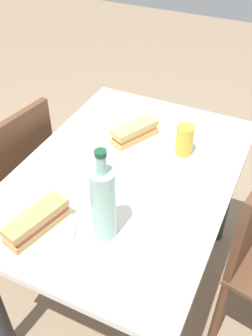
{
  "coord_description": "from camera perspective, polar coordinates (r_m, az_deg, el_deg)",
  "views": [
    {
      "loc": [
        -0.98,
        -0.47,
        1.67
      ],
      "look_at": [
        0.0,
        0.0,
        0.75
      ],
      "focal_mm": 40.85,
      "sensor_mm": 36.0,
      "label": 1
    }
  ],
  "objects": [
    {
      "name": "ground_plane",
      "position": [
        1.99,
        0.0,
        -16.82
      ],
      "size": [
        8.0,
        8.0,
        0.0
      ],
      "primitive_type": "plane",
      "color": "#8C755B"
    },
    {
      "name": "dining_table",
      "position": [
        1.52,
        0.0,
        -4.03
      ],
      "size": [
        1.1,
        0.78,
        0.73
      ],
      "color": "silver",
      "rests_on": "ground"
    },
    {
      "name": "chair_far",
      "position": [
        1.86,
        -16.75,
        -1.48
      ],
      "size": [
        0.45,
        0.45,
        0.86
      ],
      "color": "brown",
      "rests_on": "ground"
    },
    {
      "name": "beer_glass",
      "position": [
        1.51,
        8.71,
        4.12
      ],
      "size": [
        0.07,
        0.07,
        0.12
      ],
      "primitive_type": "cylinder",
      "color": "gold",
      "rests_on": "dining_table"
    },
    {
      "name": "paper_napkin",
      "position": [
        1.4,
        -6.07,
        -2.18
      ],
      "size": [
        0.18,
        0.18,
        0.0
      ],
      "primitive_type": "cube",
      "rotation": [
        0.0,
        0.0,
        0.39
      ],
      "color": "white",
      "rests_on": "dining_table"
    },
    {
      "name": "knife_far",
      "position": [
        1.6,
        -0.19,
        5.15
      ],
      "size": [
        0.18,
        0.06,
        0.01
      ],
      "color": "silver",
      "rests_on": "plate_far"
    },
    {
      "name": "water_bottle",
      "position": [
        1.13,
        -3.42,
        -5.18
      ],
      "size": [
        0.08,
        0.08,
        0.33
      ],
      "color": "#99C6B7",
      "rests_on": "dining_table"
    },
    {
      "name": "baguette_sandwich_far",
      "position": [
        1.56,
        1.3,
        5.39
      ],
      "size": [
        0.21,
        0.15,
        0.07
      ],
      "color": "tan",
      "rests_on": "plate_far"
    },
    {
      "name": "plate_far",
      "position": [
        1.58,
        1.27,
        4.16
      ],
      "size": [
        0.23,
        0.23,
        0.01
      ],
      "primitive_type": "cylinder",
      "color": "silver",
      "rests_on": "dining_table"
    },
    {
      "name": "plate_near",
      "position": [
        1.25,
        -12.91,
        -9.02
      ],
      "size": [
        0.23,
        0.23,
        0.01
      ],
      "primitive_type": "cylinder",
      "color": "white",
      "rests_on": "dining_table"
    },
    {
      "name": "baguette_sandwich_near",
      "position": [
        1.22,
        -13.19,
        -7.74
      ],
      "size": [
        0.23,
        0.12,
        0.07
      ],
      "color": "tan",
      "rests_on": "plate_near"
    },
    {
      "name": "knife_near",
      "position": [
        1.27,
        -14.87,
        -7.81
      ],
      "size": [
        0.18,
        0.03,
        0.01
      ],
      "color": "silver",
      "rests_on": "plate_near"
    }
  ]
}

